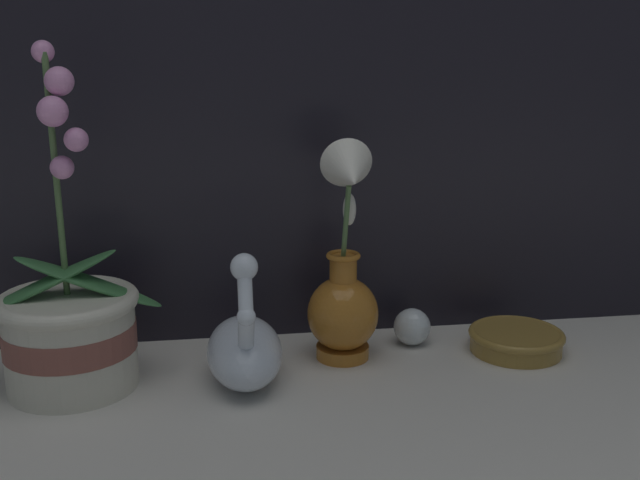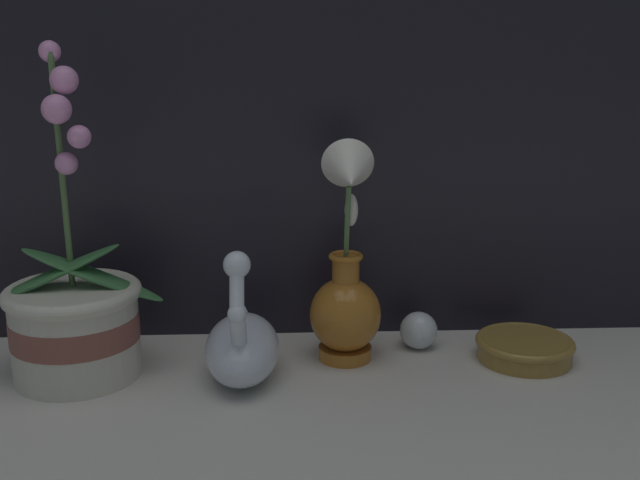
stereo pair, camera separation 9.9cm
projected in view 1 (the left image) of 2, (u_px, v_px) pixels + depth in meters
name	position (u px, v px, depth m)	size (l,w,h in m)	color
ground_plane	(315.00, 413.00, 0.91)	(2.80, 2.80, 0.00)	beige
orchid_potted_plant	(70.00, 327.00, 0.96)	(0.25, 0.18, 0.44)	beige
swan_figurine	(244.00, 347.00, 0.99)	(0.10, 0.19, 0.19)	silver
blue_vase	(344.00, 287.00, 1.04)	(0.10, 0.14, 0.32)	#B26B23
glass_sphere	(412.00, 327.00, 1.11)	(0.06, 0.06, 0.06)	silver
amber_dish	(516.00, 339.00, 1.09)	(0.14, 0.14, 0.03)	olive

